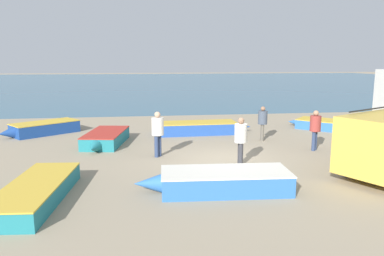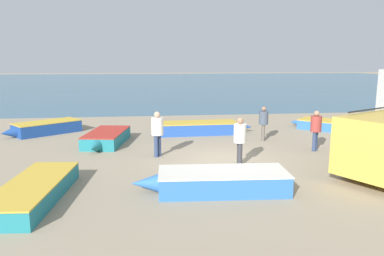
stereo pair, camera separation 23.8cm
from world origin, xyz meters
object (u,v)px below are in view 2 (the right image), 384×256
object	(u,v)px
fishing_rowboat_1	(106,138)
fishing_rowboat_4	(201,128)
fisherman_2	(264,120)
fishing_rowboat_5	(45,128)
fishing_rowboat_3	(218,181)
fisherman_1	(157,130)
fisherman_0	(316,127)
fishing_rowboat_2	(328,125)
fishing_rowboat_0	(36,189)
fisherman_3	(240,137)

from	to	relation	value
fishing_rowboat_1	fishing_rowboat_4	world-z (taller)	fishing_rowboat_4
fishing_rowboat_1	fisherman_2	xyz separation A→B (m)	(7.41, -0.14, 0.70)
fishing_rowboat_5	fisherman_2	world-z (taller)	fisherman_2
fishing_rowboat_3	fisherman_1	world-z (taller)	fisherman_1
fisherman_1	fishing_rowboat_5	bearing A→B (deg)	-2.71
fishing_rowboat_1	fisherman_0	xyz separation A→B (m)	(8.99, -2.39, 0.75)
fishing_rowboat_2	fisherman_0	distance (m)	5.45
fishing_rowboat_2	fishing_rowboat_4	size ratio (longest dim) A/B	0.70
fishing_rowboat_0	fisherman_0	world-z (taller)	fisherman_0
fishing_rowboat_1	fisherman_3	world-z (taller)	fisherman_3
fishing_rowboat_5	fisherman_2	size ratio (longest dim) A/B	2.27
fishing_rowboat_0	fishing_rowboat_2	bearing A→B (deg)	-50.46
fishing_rowboat_2	fisherman_2	bearing A→B (deg)	69.95
fishing_rowboat_3	fisherman_2	xyz separation A→B (m)	(3.49, 6.69, 0.68)
fishing_rowboat_3	fisherman_3	bearing A→B (deg)	-113.04
fishing_rowboat_4	fisherman_3	xyz separation A→B (m)	(0.57, -6.10, 0.75)
fishing_rowboat_0	fisherman_1	size ratio (longest dim) A/B	2.76
fishing_rowboat_4	fisherman_3	size ratio (longest dim) A/B	2.88
fishing_rowboat_0	fisherman_1	bearing A→B (deg)	-34.76
fishing_rowboat_1	fisherman_2	bearing A→B (deg)	98.90
fishing_rowboat_1	fisherman_0	world-z (taller)	fisherman_0
fisherman_1	fishing_rowboat_3	bearing A→B (deg)	151.49
fisherman_2	fisherman_0	bearing A→B (deg)	-41.77
fishing_rowboat_2	fishing_rowboat_5	bearing A→B (deg)	39.70
fishing_rowboat_1	fishing_rowboat_3	xyz separation A→B (m)	(3.92, -6.83, 0.03)
fishing_rowboat_2	fisherman_3	xyz separation A→B (m)	(-6.61, -6.34, 0.79)
fishing_rowboat_4	fisherman_2	distance (m)	3.51
fishing_rowboat_1	fishing_rowboat_5	bearing A→B (deg)	-119.86
fishing_rowboat_0	fishing_rowboat_2	xyz separation A→B (m)	(13.11, 8.95, 0.01)
fishing_rowboat_4	fishing_rowboat_1	bearing A→B (deg)	-159.05
fishing_rowboat_3	fishing_rowboat_5	bearing A→B (deg)	-49.42
fishing_rowboat_0	fisherman_0	bearing A→B (deg)	-61.63
fishing_rowboat_3	fisherman_1	size ratio (longest dim) A/B	2.53
fishing_rowboat_4	fishing_rowboat_5	distance (m)	8.19
fishing_rowboat_2	fishing_rowboat_3	xyz separation A→B (m)	(-7.94, -9.01, 0.04)
fisherman_1	fisherman_0	bearing A→B (deg)	-138.01
fishing_rowboat_3	fisherman_1	xyz separation A→B (m)	(-1.63, 4.28, 0.78)
fishing_rowboat_1	fishing_rowboat_2	xyz separation A→B (m)	(11.86, 2.19, -0.02)
fisherman_1	fisherman_2	size ratio (longest dim) A/B	1.10
fishing_rowboat_3	fisherman_3	size ratio (longest dim) A/B	2.62
fisherman_0	fisherman_3	xyz separation A→B (m)	(-3.74, -1.77, 0.02)
fishing_rowboat_2	fisherman_0	world-z (taller)	fisherman_0
fishing_rowboat_3	fisherman_3	xyz separation A→B (m)	(1.33, 2.67, 0.75)
fisherman_2	fisherman_3	world-z (taller)	fisherman_3
fisherman_0	fisherman_3	size ratio (longest dim) A/B	0.98
fishing_rowboat_0	fishing_rowboat_3	size ratio (longest dim) A/B	1.09
fishing_rowboat_4	fisherman_1	xyz separation A→B (m)	(-2.39, -4.49, 0.78)
fishing_rowboat_1	fisherman_2	distance (m)	7.45
fisherman_2	fisherman_3	size ratio (longest dim) A/B	0.94
fishing_rowboat_5	fisherman_0	world-z (taller)	fisherman_0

